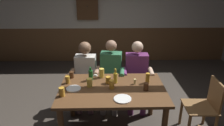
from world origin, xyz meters
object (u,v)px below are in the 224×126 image
at_px(plate_0, 123,99).
at_px(pint_glass_8, 112,84).
at_px(chair_empty_near_right, 205,106).
at_px(pint_glass_7, 146,87).
at_px(pint_glass_2, 90,83).
at_px(pint_glass_4, 62,92).
at_px(pint_glass_1, 148,78).
at_px(wall_dart_cabinet, 87,6).
at_px(pint_glass_3, 108,80).
at_px(bottle_1, 91,75).
at_px(table_candle, 135,82).
at_px(plate_1, 74,89).
at_px(person_0, 85,73).
at_px(pint_glass_0, 68,80).
at_px(person_2, 137,73).
at_px(bottle_0, 115,77).
at_px(pint_glass_6, 102,73).
at_px(dining_table, 112,95).
at_px(pint_glass_5, 72,75).
at_px(person_1, 111,73).

xyz_separation_m(plate_0, pint_glass_8, (-0.13, 0.30, 0.06)).
bearing_deg(chair_empty_near_right, pint_glass_7, 93.19).
bearing_deg(pint_glass_2, pint_glass_4, -143.87).
distance_m(pint_glass_1, wall_dart_cabinet, 3.13).
xyz_separation_m(plate_0, pint_glass_3, (-0.18, 0.46, 0.04)).
xyz_separation_m(bottle_1, wall_dart_cabinet, (-0.25, 2.71, 0.72)).
distance_m(table_candle, plate_1, 0.90).
bearing_deg(pint_glass_7, pint_glass_3, 156.68).
xyz_separation_m(chair_empty_near_right, pint_glass_4, (-2.05, -0.14, 0.34)).
bearing_deg(table_candle, person_0, 143.00).
bearing_deg(person_0, pint_glass_0, 72.71).
distance_m(chair_empty_near_right, pint_glass_3, 1.49).
bearing_deg(plate_0, person_2, 72.12).
bearing_deg(plate_0, bottle_0, 99.06).
xyz_separation_m(person_2, pint_glass_6, (-0.61, -0.34, 0.16)).
bearing_deg(person_0, table_candle, 146.27).
relative_size(dining_table, bottle_1, 7.16).
height_order(person_0, pint_glass_8, person_0).
distance_m(pint_glass_3, pint_glass_7, 0.58).
xyz_separation_m(plate_1, bottle_0, (0.60, 0.18, 0.08)).
relative_size(plate_0, bottle_1, 1.09).
height_order(person_0, wall_dart_cabinet, wall_dart_cabinet).
xyz_separation_m(chair_empty_near_right, table_candle, (-1.04, 0.18, 0.32)).
height_order(bottle_0, pint_glass_2, bottle_0).
bearing_deg(pint_glass_4, plate_1, 56.34).
bearing_deg(bottle_1, person_2, 29.40).
distance_m(person_0, plate_0, 1.19).
xyz_separation_m(plate_0, pint_glass_2, (-0.45, 0.36, 0.06)).
bearing_deg(person_0, pint_glass_1, 153.53).
xyz_separation_m(pint_glass_0, pint_glass_4, (-0.01, -0.37, 0.01)).
xyz_separation_m(pint_glass_2, pint_glass_5, (-0.31, 0.30, -0.01)).
distance_m(bottle_0, pint_glass_3, 0.11).
height_order(pint_glass_3, pint_glass_5, pint_glass_3).
distance_m(plate_0, bottle_0, 0.48).
bearing_deg(pint_glass_1, person_0, 150.26).
bearing_deg(person_2, pint_glass_3, 49.75).
relative_size(person_0, pint_glass_0, 10.73).
bearing_deg(table_candle, bottle_0, 171.44).
bearing_deg(pint_glass_2, dining_table, -9.26).
distance_m(plate_0, pint_glass_4, 0.81).
height_order(pint_glass_2, wall_dart_cabinet, wall_dart_cabinet).
height_order(person_2, pint_glass_4, person_2).
bearing_deg(plate_1, wall_dart_cabinet, 90.43).
height_order(pint_glass_0, pint_glass_7, pint_glass_0).
height_order(table_candle, pint_glass_7, pint_glass_7).
bearing_deg(pint_glass_6, bottle_1, -150.48).
xyz_separation_m(plate_1, pint_glass_0, (-0.11, 0.19, 0.05)).
xyz_separation_m(person_1, table_candle, (0.35, -0.59, 0.12)).
height_order(table_candle, bottle_1, bottle_1).
height_order(plate_0, bottle_0, bottle_0).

